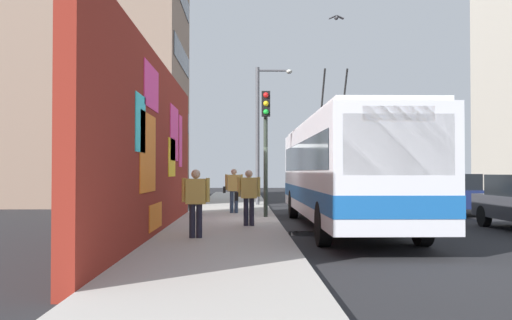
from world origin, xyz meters
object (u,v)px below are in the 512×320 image
at_px(parked_car_navy, 448,193).
at_px(traffic_light, 266,132).
at_px(pedestrian_midblock, 234,187).
at_px(pedestrian_near_wall, 196,198).
at_px(pedestrian_at_curb, 248,194).
at_px(street_lamp, 262,125).
at_px(city_bus, 343,169).

bearing_deg(parked_car_navy, traffic_light, 114.20).
height_order(parked_car_navy, pedestrian_midblock, pedestrian_midblock).
xyz_separation_m(pedestrian_near_wall, pedestrian_at_curb, (2.85, -1.23, -0.01)).
height_order(parked_car_navy, traffic_light, traffic_light).
bearing_deg(street_lamp, pedestrian_at_curb, 176.11).
bearing_deg(parked_car_navy, pedestrian_at_curb, 128.37).
height_order(traffic_light, street_lamp, street_lamp).
distance_m(city_bus, pedestrian_at_curb, 2.89).
bearing_deg(pedestrian_near_wall, parked_car_navy, -45.13).
distance_m(city_bus, pedestrian_midblock, 5.48).
height_order(pedestrian_midblock, traffic_light, traffic_light).
distance_m(pedestrian_near_wall, pedestrian_midblock, 7.79).
height_order(pedestrian_near_wall, traffic_light, traffic_light).
bearing_deg(street_lamp, pedestrian_near_wall, 171.61).
distance_m(parked_car_navy, traffic_light, 8.34).
bearing_deg(pedestrian_midblock, pedestrian_near_wall, 174.66).
distance_m(pedestrian_near_wall, pedestrian_at_curb, 3.10).
relative_size(pedestrian_at_curb, pedestrian_midblock, 0.96).
xyz_separation_m(pedestrian_near_wall, street_lamp, (13.05, -1.92, 2.76)).
bearing_deg(pedestrian_midblock, street_lamp, -12.76).
xyz_separation_m(city_bus, pedestrian_midblock, (4.36, 3.26, -0.65)).
xyz_separation_m(pedestrian_midblock, street_lamp, (5.29, -1.20, 2.72)).
relative_size(parked_car_navy, traffic_light, 1.03).
relative_size(parked_car_navy, pedestrian_midblock, 2.67).
distance_m(pedestrian_near_wall, traffic_light, 6.42).
height_order(city_bus, street_lamp, street_lamp).
relative_size(pedestrian_at_curb, street_lamp, 0.24).
bearing_deg(street_lamp, city_bus, -167.97).
xyz_separation_m(parked_car_navy, traffic_light, (-3.30, 7.35, 2.16)).
bearing_deg(pedestrian_at_curb, traffic_light, -11.37).
bearing_deg(city_bus, pedestrian_at_curb, 101.36).
xyz_separation_m(traffic_light, street_lamp, (7.21, -0.09, 0.83)).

